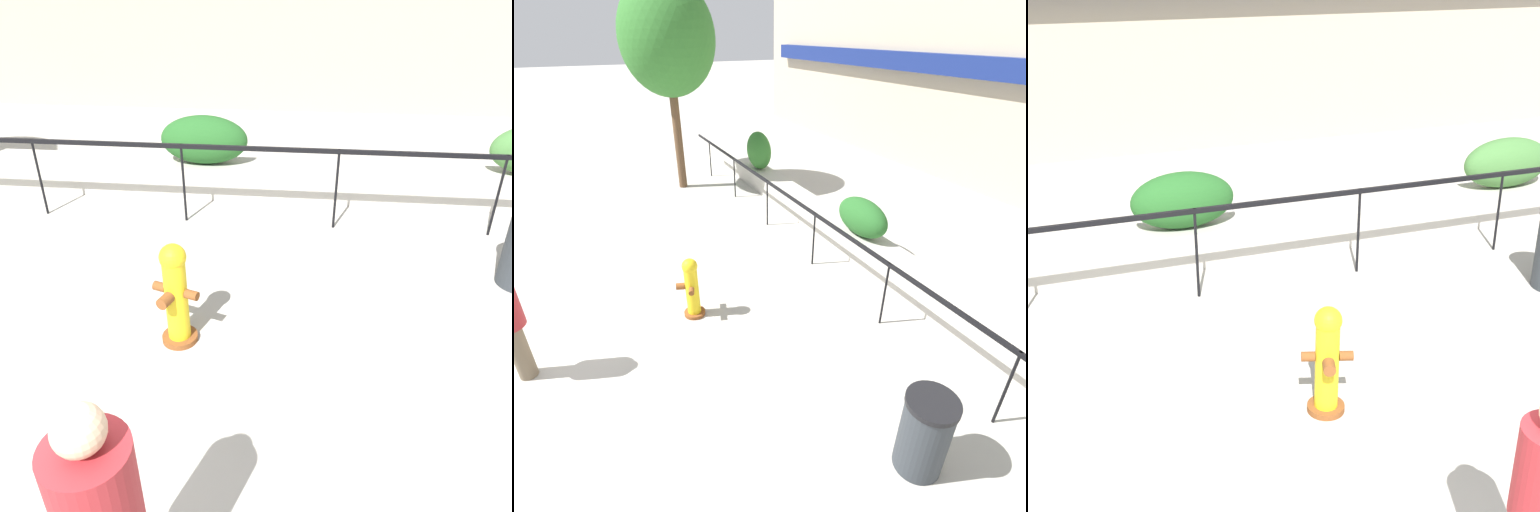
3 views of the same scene
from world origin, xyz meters
TOP-DOWN VIEW (x-y plane):
  - planter_wall_low at (0.00, 6.00)m, footprint 18.00×0.70m
  - fence_railing_segment at (-0.00, 4.90)m, footprint 15.00×0.05m
  - hedge_bush_1 at (0.09, 6.00)m, footprint 1.38×0.64m
  - fire_hydrant at (0.56, 2.21)m, footprint 0.48×0.48m

SIDE VIEW (x-z plane):
  - planter_wall_low at x=0.00m, z-range 0.00..0.50m
  - fire_hydrant at x=0.56m, z-range 0.01..1.09m
  - hedge_bush_1 at x=0.09m, z-range 0.50..1.26m
  - fence_railing_segment at x=0.00m, z-range 0.44..1.59m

